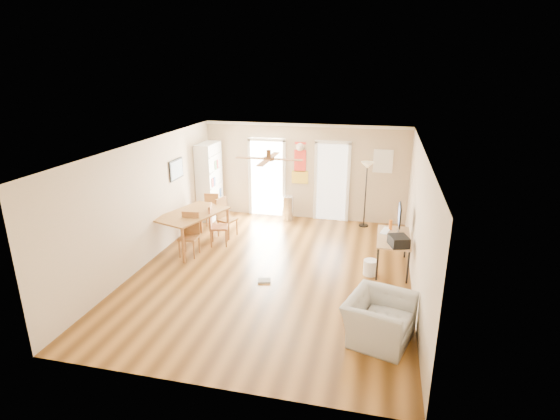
% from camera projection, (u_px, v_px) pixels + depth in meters
% --- Properties ---
extents(floor, '(7.00, 7.00, 0.00)m').
position_uv_depth(floor, '(273.00, 272.00, 9.03)').
color(floor, brown).
rests_on(floor, ground).
extents(ceiling, '(5.50, 7.00, 0.00)m').
position_uv_depth(ceiling, '(273.00, 147.00, 8.21)').
color(ceiling, silver).
rests_on(ceiling, floor).
extents(wall_back, '(5.50, 0.04, 2.60)m').
position_uv_depth(wall_back, '(305.00, 172.00, 11.85)').
color(wall_back, beige).
rests_on(wall_back, floor).
extents(wall_front, '(5.50, 0.04, 2.60)m').
position_uv_depth(wall_front, '(204.00, 301.00, 5.39)').
color(wall_front, beige).
rests_on(wall_front, floor).
extents(wall_left, '(0.04, 7.00, 2.60)m').
position_uv_depth(wall_left, '(147.00, 203.00, 9.22)').
color(wall_left, beige).
rests_on(wall_left, floor).
extents(wall_right, '(0.04, 7.00, 2.60)m').
position_uv_depth(wall_right, '(418.00, 223.00, 8.02)').
color(wall_right, beige).
rests_on(wall_right, floor).
extents(crown_molding, '(5.50, 7.00, 0.08)m').
position_uv_depth(crown_molding, '(273.00, 149.00, 8.22)').
color(crown_molding, white).
rests_on(crown_molding, wall_back).
extents(kitchen_doorway, '(0.90, 0.10, 2.10)m').
position_uv_depth(kitchen_doorway, '(267.00, 179.00, 12.15)').
color(kitchen_doorway, white).
rests_on(kitchen_doorway, wall_back).
extents(bathroom_doorway, '(0.80, 0.10, 2.10)m').
position_uv_depth(bathroom_doorway, '(332.00, 183.00, 11.76)').
color(bathroom_doorway, white).
rests_on(bathroom_doorway, wall_back).
extents(wall_decal, '(0.46, 0.03, 1.10)m').
position_uv_depth(wall_decal, '(300.00, 163.00, 11.78)').
color(wall_decal, red).
rests_on(wall_decal, wall_back).
extents(ac_grille, '(0.50, 0.04, 0.60)m').
position_uv_depth(ac_grille, '(383.00, 161.00, 11.25)').
color(ac_grille, white).
rests_on(ac_grille, wall_back).
extents(framed_poster, '(0.04, 0.66, 0.48)m').
position_uv_depth(framed_poster, '(176.00, 169.00, 10.38)').
color(framed_poster, black).
rests_on(framed_poster, wall_left).
extents(ceiling_fan, '(1.24, 1.24, 0.20)m').
position_uv_depth(ceiling_fan, '(269.00, 159.00, 7.99)').
color(ceiling_fan, '#593819').
rests_on(ceiling_fan, ceiling).
extents(bookshelf, '(0.55, 0.99, 2.09)m').
position_uv_depth(bookshelf, '(209.00, 181.00, 11.92)').
color(bookshelf, silver).
rests_on(bookshelf, floor).
extents(dining_table, '(1.47, 1.89, 0.83)m').
position_uv_depth(dining_table, '(193.00, 230.00, 10.16)').
color(dining_table, olive).
rests_on(dining_table, floor).
extents(dining_chair_right_a, '(0.49, 0.49, 0.95)m').
position_uv_depth(dining_chair_right_a, '(227.00, 218.00, 10.79)').
color(dining_chair_right_a, olive).
rests_on(dining_chair_right_a, floor).
extents(dining_chair_right_b, '(0.51, 0.51, 0.99)m').
position_uv_depth(dining_chair_right_b, '(219.00, 225.00, 10.25)').
color(dining_chair_right_b, '#AC6537').
rests_on(dining_chair_right_b, floor).
extents(dining_chair_near, '(0.42, 0.42, 0.96)m').
position_uv_depth(dining_chair_near, '(189.00, 235.00, 9.66)').
color(dining_chair_near, '#A36434').
rests_on(dining_chair_near, floor).
extents(dining_chair_far, '(0.43, 0.43, 0.91)m').
position_uv_depth(dining_chair_far, '(213.00, 208.00, 11.55)').
color(dining_chair_far, '#A86A36').
rests_on(dining_chair_far, floor).
extents(trash_can, '(0.34, 0.34, 0.68)m').
position_uv_depth(trash_can, '(288.00, 208.00, 11.94)').
color(trash_can, silver).
rests_on(trash_can, floor).
extents(torchiere_lamp, '(0.37, 0.37, 1.72)m').
position_uv_depth(torchiere_lamp, '(365.00, 195.00, 11.33)').
color(torchiere_lamp, black).
rests_on(torchiere_lamp, floor).
extents(computer_desk, '(0.66, 1.32, 0.71)m').
position_uv_depth(computer_desk, '(392.00, 253.00, 9.09)').
color(computer_desk, tan).
rests_on(computer_desk, floor).
extents(imac, '(0.11, 0.62, 0.58)m').
position_uv_depth(imac, '(400.00, 218.00, 9.18)').
color(imac, black).
rests_on(imac, computer_desk).
extents(keyboard, '(0.24, 0.47, 0.02)m').
position_uv_depth(keyboard, '(385.00, 231.00, 9.28)').
color(keyboard, white).
rests_on(keyboard, computer_desk).
extents(printer, '(0.44, 0.47, 0.20)m').
position_uv_depth(printer, '(399.00, 241.00, 8.50)').
color(printer, black).
rests_on(printer, computer_desk).
extents(orange_bottle, '(0.08, 0.08, 0.22)m').
position_uv_depth(orange_bottle, '(391.00, 225.00, 9.33)').
color(orange_bottle, '#D35F12').
rests_on(orange_bottle, computer_desk).
extents(wastebasket_a, '(0.29, 0.29, 0.32)m').
position_uv_depth(wastebasket_a, '(370.00, 267.00, 8.86)').
color(wastebasket_a, white).
rests_on(wastebasket_a, floor).
extents(floor_cloth, '(0.29, 0.25, 0.04)m').
position_uv_depth(floor_cloth, '(264.00, 281.00, 8.62)').
color(floor_cloth, '#989893').
rests_on(floor_cloth, floor).
extents(armchair, '(1.19, 1.28, 0.69)m').
position_uv_depth(armchair, '(379.00, 319.00, 6.73)').
color(armchair, '#AFB0AA').
rests_on(armchair, floor).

